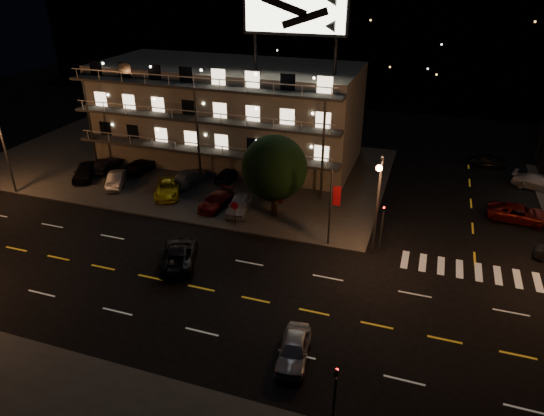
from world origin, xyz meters
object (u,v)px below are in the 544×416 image
(tree, at_px, (274,170))
(lot_car_4, at_px, (239,205))
(lot_car_7, at_px, (189,177))
(road_car_west, at_px, (179,254))
(road_car_east, at_px, (294,349))
(lot_car_2, at_px, (168,188))

(tree, relative_size, lot_car_4, 1.69)
(tree, height_order, lot_car_7, tree)
(lot_car_7, xyz_separation_m, road_car_west, (5.95, -13.06, -0.12))
(tree, relative_size, road_car_east, 1.78)
(tree, distance_m, road_car_west, 10.92)
(lot_car_4, xyz_separation_m, lot_car_7, (-7.18, 4.25, -0.03))
(road_car_east, distance_m, road_car_west, 12.75)
(tree, xyz_separation_m, road_car_west, (-4.32, -9.31, -3.73))
(road_car_east, height_order, road_car_west, road_car_west)
(lot_car_4, distance_m, road_car_west, 8.90)
(road_car_west, bearing_deg, road_car_east, 126.69)
(lot_car_2, height_order, lot_car_4, lot_car_4)
(lot_car_4, bearing_deg, lot_car_2, 162.41)
(tree, bearing_deg, road_car_east, -67.78)
(tree, xyz_separation_m, road_car_east, (6.53, -16.00, -3.78))
(road_car_east, bearing_deg, lot_car_2, 129.10)
(tree, bearing_deg, lot_car_7, 159.90)
(tree, relative_size, lot_car_7, 1.49)
(lot_car_7, height_order, road_car_east, lot_car_7)
(lot_car_2, bearing_deg, road_car_west, -80.04)
(lot_car_4, bearing_deg, road_car_east, -66.51)
(lot_car_4, height_order, lot_car_7, lot_car_4)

